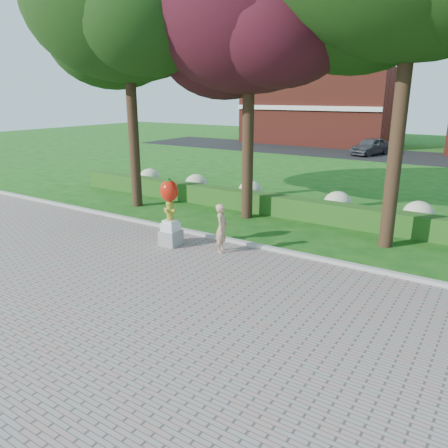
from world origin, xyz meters
The scene contains 12 objects.
ground centered at (0.00, 0.00, 0.00)m, with size 100.00×100.00×0.00m, color #154E13.
walkway centered at (0.00, -4.00, 0.02)m, with size 40.00×14.00×0.04m, color gray.
curb centered at (0.00, 3.00, 0.07)m, with size 40.00×0.18×0.15m, color #ADADA5.
lawn_hedge centered at (0.00, 7.00, 0.40)m, with size 24.00×0.70×0.80m, color #1A4E16.
hydrangea_row centered at (0.57, 8.00, 0.55)m, with size 20.10×1.10×0.99m.
street centered at (0.00, 28.00, 0.01)m, with size 50.00×8.00×0.02m, color black.
building_left centered at (-10.00, 34.00, 3.50)m, with size 14.00×8.00×7.00m, color maroon.
tree_far_left centered at (-7.11, 5.09, 7.96)m, with size 9.00×7.68×11.66m.
tree_mid_left centered at (-2.10, 6.08, 7.30)m, with size 8.25×7.04×10.69m.
hydrant_sculpture centered at (-2.31, 1.67, 1.20)m, with size 0.64×0.60×2.19m.
woman centered at (-0.58, 2.04, 0.80)m, with size 0.56×0.36×1.52m, color tan.
parked_car centered at (-3.08, 27.49, 0.71)m, with size 1.62×4.03×1.37m, color #424349.
Camera 1 is at (6.44, -8.56, 4.73)m, focal length 35.00 mm.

